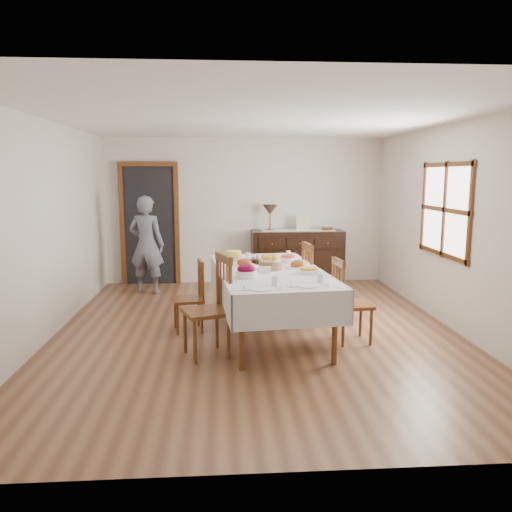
{
  "coord_description": "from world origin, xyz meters",
  "views": [
    {
      "loc": [
        -0.42,
        -6.01,
        1.95
      ],
      "look_at": [
        0.0,
        0.1,
        0.95
      ],
      "focal_mm": 35.0,
      "sensor_mm": 36.0,
      "label": 1
    }
  ],
  "objects": [
    {
      "name": "table_lamp",
      "position": [
        0.43,
        2.72,
        1.33
      ],
      "size": [
        0.26,
        0.26,
        0.46
      ],
      "color": "brown",
      "rests_on": "sideboard"
    },
    {
      "name": "ground",
      "position": [
        0.0,
        0.0,
        0.0
      ],
      "size": [
        6.0,
        6.0,
        0.0
      ],
      "primitive_type": "plane",
      "color": "brown"
    },
    {
      "name": "person",
      "position": [
        -1.66,
        2.22,
        0.86
      ],
      "size": [
        0.61,
        0.47,
        1.73
      ],
      "primitive_type": "imported",
      "rotation": [
        0.0,
        0.0,
        2.89
      ],
      "color": "slate",
      "rests_on": "ground"
    },
    {
      "name": "dining_table",
      "position": [
        0.15,
        -0.17,
        0.73
      ],
      "size": [
        1.45,
        2.52,
        0.83
      ],
      "rotation": [
        0.0,
        0.0,
        0.1
      ],
      "color": "silver",
      "rests_on": "ground"
    },
    {
      "name": "glass_far_b",
      "position": [
        0.48,
        0.63,
        0.88
      ],
      "size": [
        0.06,
        0.06,
        0.1
      ],
      "color": "white",
      "rests_on": "dining_table"
    },
    {
      "name": "setting_right",
      "position": [
        0.5,
        -1.03,
        0.85
      ],
      "size": [
        0.43,
        0.31,
        0.1
      ],
      "color": "white",
      "rests_on": "dining_table"
    },
    {
      "name": "chair_left_near",
      "position": [
        -0.55,
        -0.77,
        0.56
      ],
      "size": [
        0.59,
        0.59,
        1.11
      ],
      "rotation": [
        0.0,
        0.0,
        -1.23
      ],
      "color": "#5C3114",
      "rests_on": "ground"
    },
    {
      "name": "ham_platter_b",
      "position": [
        0.5,
        -0.08,
        0.86
      ],
      "size": [
        0.31,
        0.31,
        0.11
      ],
      "color": "white",
      "rests_on": "dining_table"
    },
    {
      "name": "deco_bowl",
      "position": [
        1.45,
        2.69,
        1.0
      ],
      "size": [
        0.2,
        0.2,
        0.06
      ],
      "color": "#5C3114",
      "rests_on": "sideboard"
    },
    {
      "name": "chair_left_far",
      "position": [
        -0.81,
        0.13,
        0.45
      ],
      "size": [
        0.43,
        0.43,
        0.9
      ],
      "rotation": [
        0.0,
        0.0,
        -1.39
      ],
      "color": "#5C3114",
      "rests_on": "ground"
    },
    {
      "name": "picture_frame",
      "position": [
        1.01,
        2.71,
        1.11
      ],
      "size": [
        0.22,
        0.08,
        0.28
      ],
      "color": "beige",
      "rests_on": "sideboard"
    },
    {
      "name": "chair_right_near",
      "position": [
        1.05,
        -0.44,
        0.5
      ],
      "size": [
        0.45,
        0.45,
        0.99
      ],
      "rotation": [
        0.0,
        0.0,
        1.66
      ],
      "color": "#5C3114",
      "rests_on": "ground"
    },
    {
      "name": "egg_basket",
      "position": [
        0.06,
        0.31,
        0.86
      ],
      "size": [
        0.29,
        0.29,
        0.1
      ],
      "color": "black",
      "rests_on": "dining_table"
    },
    {
      "name": "pineapple_bowl",
      "position": [
        -0.27,
        0.5,
        0.89
      ],
      "size": [
        0.23,
        0.23,
        0.13
      ],
      "color": "tan",
      "rests_on": "dining_table"
    },
    {
      "name": "room_shell",
      "position": [
        -0.15,
        0.42,
        1.64
      ],
      "size": [
        5.02,
        6.02,
        2.65
      ],
      "color": "white",
      "rests_on": "ground"
    },
    {
      "name": "ham_platter_a",
      "position": [
        -0.14,
        0.11,
        0.86
      ],
      "size": [
        0.27,
        0.27,
        0.11
      ],
      "color": "white",
      "rests_on": "dining_table"
    },
    {
      "name": "setting_left",
      "position": [
        0.01,
        -1.14,
        0.85
      ],
      "size": [
        0.43,
        0.31,
        0.1
      ],
      "color": "white",
      "rests_on": "dining_table"
    },
    {
      "name": "bread_basket",
      "position": [
        0.15,
        -0.16,
        0.91
      ],
      "size": [
        0.28,
        0.28,
        0.18
      ],
      "color": "brown",
      "rests_on": "dining_table"
    },
    {
      "name": "casserole_dish",
      "position": [
        0.57,
        -0.43,
        0.86
      ],
      "size": [
        0.26,
        0.26,
        0.07
      ],
      "color": "white",
      "rests_on": "dining_table"
    },
    {
      "name": "butter_dish",
      "position": [
        0.07,
        -0.36,
        0.86
      ],
      "size": [
        0.15,
        0.1,
        0.07
      ],
      "color": "white",
      "rests_on": "dining_table"
    },
    {
      "name": "chair_right_far",
      "position": [
        0.83,
        0.33,
        0.54
      ],
      "size": [
        0.5,
        0.5,
        1.07
      ],
      "rotation": [
        0.0,
        0.0,
        1.69
      ],
      "color": "#5C3114",
      "rests_on": "ground"
    },
    {
      "name": "carrot_bowl",
      "position": [
        0.43,
        0.32,
        0.87
      ],
      "size": [
        0.2,
        0.2,
        0.1
      ],
      "color": "white",
      "rests_on": "dining_table"
    },
    {
      "name": "glass_far_a",
      "position": [
        -0.08,
        0.57,
        0.87
      ],
      "size": [
        0.06,
        0.06,
        0.09
      ],
      "color": "white",
      "rests_on": "dining_table"
    },
    {
      "name": "beet_bowl",
      "position": [
        -0.16,
        -0.6,
        0.89
      ],
      "size": [
        0.24,
        0.24,
        0.15
      ],
      "color": "white",
      "rests_on": "dining_table"
    },
    {
      "name": "runner",
      "position": [
        0.93,
        2.74,
        0.98
      ],
      "size": [
        1.3,
        0.35,
        0.01
      ],
      "color": "silver",
      "rests_on": "sideboard"
    },
    {
      "name": "sideboard",
      "position": [
        0.92,
        2.72,
        0.49
      ],
      "size": [
        1.62,
        0.58,
        0.97
      ],
      "color": "black",
      "rests_on": "ground"
    }
  ]
}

